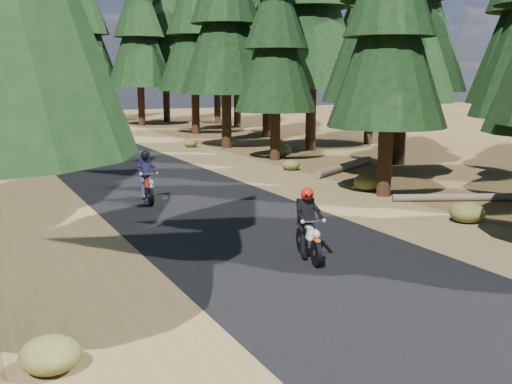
{
  "coord_description": "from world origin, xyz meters",
  "views": [
    {
      "loc": [
        -6.61,
        -12.37,
        3.91
      ],
      "look_at": [
        0.0,
        1.5,
        1.1
      ],
      "focal_mm": 45.0,
      "sensor_mm": 36.0,
      "label": 1
    }
  ],
  "objects_px": {
    "rider_lead": "(309,236)",
    "rider_follow": "(147,186)",
    "log_far": "(462,197)",
    "log_near": "(345,167)"
  },
  "relations": [
    {
      "from": "log_near",
      "to": "rider_follow",
      "type": "distance_m",
      "value": 9.8
    },
    {
      "from": "log_near",
      "to": "rider_follow",
      "type": "bearing_deg",
      "value": 165.34
    },
    {
      "from": "rider_lead",
      "to": "rider_follow",
      "type": "distance_m",
      "value": 7.7
    },
    {
      "from": "log_near",
      "to": "rider_lead",
      "type": "height_order",
      "value": "rider_lead"
    },
    {
      "from": "rider_follow",
      "to": "rider_lead",
      "type": "bearing_deg",
      "value": 105.64
    },
    {
      "from": "rider_lead",
      "to": "rider_follow",
      "type": "bearing_deg",
      "value": -66.07
    },
    {
      "from": "log_far",
      "to": "rider_lead",
      "type": "relative_size",
      "value": 2.45
    },
    {
      "from": "log_near",
      "to": "log_far",
      "type": "height_order",
      "value": "log_near"
    },
    {
      "from": "rider_lead",
      "to": "rider_follow",
      "type": "height_order",
      "value": "rider_follow"
    },
    {
      "from": "rider_lead",
      "to": "rider_follow",
      "type": "xyz_separation_m",
      "value": [
        -1.37,
        7.58,
        0.02
      ]
    }
  ]
}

